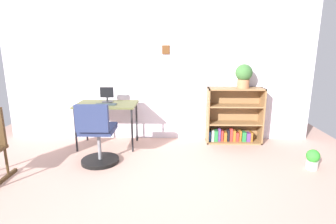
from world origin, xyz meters
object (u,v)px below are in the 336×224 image
Objects in this scene: office_chair at (98,138)px; potted_plant_on_shelf at (244,75)px; desk at (107,107)px; monitor at (107,95)px; potted_plant_floor at (313,159)px; keyboard at (106,104)px; bookshelf_low at (233,118)px.

office_chair is 2.45m from potted_plant_on_shelf.
desk is at bearing 92.79° from office_chair.
monitor is 0.91× the size of potted_plant_floor.
keyboard is 0.84× the size of potted_plant_on_shelf.
bookshelf_low is at bearing 153.82° from potted_plant_on_shelf.
bookshelf_low is at bearing 25.77° from office_chair.
monitor reaches higher than bookshelf_low.
office_chair is 2.87m from potted_plant_floor.
keyboard is (0.02, -0.10, 0.07)m from desk.
monitor is 0.26× the size of bookshelf_low.
bookshelf_low is 0.75m from potted_plant_on_shelf.
monitor is 3.12m from potted_plant_floor.
keyboard is 2.10m from bookshelf_low.
bookshelf_low reaches higher than potted_plant_floor.
keyboard is at bearing -81.76° from desk.
desk is 3.85× the size of monitor.
office_chair is 0.95× the size of bookshelf_low.
potted_plant_on_shelf reaches higher than keyboard.
desk is 0.20m from monitor.
bookshelf_low is at bearing 128.43° from potted_plant_floor.
office_chair is (0.02, -0.61, -0.33)m from keyboard.
keyboard is 3.02m from potted_plant_floor.
potted_plant_on_shelf is (2.19, 0.10, 0.32)m from monitor.
potted_plant_on_shelf is at bearing 8.07° from keyboard.
monitor is 0.92m from office_chair.
potted_plant_floor is (2.86, -0.08, -0.24)m from office_chair.
keyboard is at bearing 166.49° from potted_plant_floor.
potted_plant_floor is (2.91, -0.89, -0.68)m from monitor.
monitor is 0.28× the size of office_chair.
monitor is at bearing 93.19° from office_chair.
office_chair is 3.28× the size of potted_plant_floor.
monitor is 2.21m from potted_plant_on_shelf.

